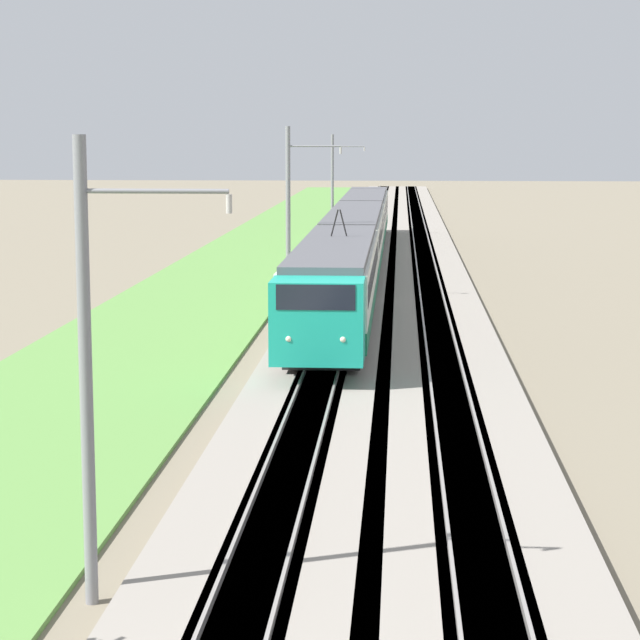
% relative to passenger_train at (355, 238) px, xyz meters
% --- Properties ---
extents(ballast_main, '(240.00, 4.40, 0.30)m').
position_rel_passenger_train_xyz_m(ballast_main, '(-3.66, 0.00, -2.11)').
color(ballast_main, gray).
rests_on(ballast_main, ground).
extents(ballast_adjacent, '(240.00, 4.40, 0.30)m').
position_rel_passenger_train_xyz_m(ballast_adjacent, '(-3.66, -3.95, -2.11)').
color(ballast_adjacent, gray).
rests_on(ballast_adjacent, ground).
extents(track_main, '(240.00, 1.57, 0.45)m').
position_rel_passenger_train_xyz_m(track_main, '(-3.66, 0.00, -2.10)').
color(track_main, '#4C4238').
rests_on(track_main, ground).
extents(track_adjacent, '(240.00, 1.57, 0.45)m').
position_rel_passenger_train_xyz_m(track_adjacent, '(-3.66, -3.95, -2.10)').
color(track_adjacent, '#4C4238').
rests_on(track_adjacent, ground).
extents(grass_verge, '(240.00, 8.05, 0.12)m').
position_rel_passenger_train_xyz_m(grass_verge, '(-3.66, 7.19, -2.20)').
color(grass_verge, '#5B8E42').
rests_on(grass_verge, ground).
extents(passenger_train, '(61.80, 2.94, 4.85)m').
position_rel_passenger_train_xyz_m(passenger_train, '(0.00, 0.00, 0.00)').
color(passenger_train, '#19A88E').
rests_on(passenger_train, ground).
extents(catenary_mast_near, '(0.22, 2.56, 7.83)m').
position_rel_passenger_train_xyz_m(catenary_mast_near, '(-47.45, 2.61, 1.80)').
color(catenary_mast_near, slate).
rests_on(catenary_mast_near, ground).
extents(catenary_mast_mid, '(0.22, 2.56, 8.20)m').
position_rel_passenger_train_xyz_m(catenary_mast_mid, '(-10.36, 2.61, 1.98)').
color(catenary_mast_mid, slate).
rests_on(catenary_mast_mid, ground).
extents(catenary_mast_far, '(0.22, 2.56, 7.83)m').
position_rel_passenger_train_xyz_m(catenary_mast_far, '(26.74, 2.61, 1.80)').
color(catenary_mast_far, slate).
rests_on(catenary_mast_far, ground).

